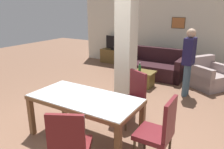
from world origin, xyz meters
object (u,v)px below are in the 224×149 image
object	(u,v)px
dining_table	(85,105)
tv_screen	(116,43)
tv_stand	(116,57)
sofa	(154,67)
dining_chair_far_right	(132,96)
dining_chair_head_right	(160,129)
standing_person	(189,58)
coffee_table	(144,79)
bottle	(140,69)
dining_chair_near_right	(70,144)
armchair	(208,77)

from	to	relation	value
dining_table	tv_screen	size ratio (longest dim) A/B	1.92
tv_screen	tv_stand	bearing A→B (deg)	-0.00
sofa	dining_chair_far_right	bearing A→B (deg)	102.72
dining_chair_head_right	tv_screen	size ratio (longest dim) A/B	1.06
dining_chair_head_right	standing_person	size ratio (longest dim) A/B	0.61
dining_table	coffee_table	world-z (taller)	dining_table
tv_stand	sofa	bearing A→B (deg)	-23.60
dining_chair_far_right	coffee_table	xyz separation A→B (m)	(-0.59, 1.94, -0.32)
dining_chair_far_right	dining_chair_head_right	size ratio (longest dim) A/B	1.00
tv_stand	tv_screen	world-z (taller)	tv_screen
coffee_table	bottle	distance (m)	0.34
tv_screen	standing_person	size ratio (longest dim) A/B	0.57
dining_chair_near_right	bottle	size ratio (longest dim) A/B	3.73
dining_chair_far_right	dining_chair_head_right	world-z (taller)	same
dining_table	dining_chair_far_right	world-z (taller)	dining_chair_far_right
dining_chair_far_right	armchair	xyz separation A→B (m)	(0.92, 2.79, -0.25)
coffee_table	dining_table	bearing A→B (deg)	-86.93
coffee_table	tv_stand	xyz separation A→B (m)	(-1.95, 1.85, 0.05)
dining_chair_near_right	standing_person	distance (m)	3.67
bottle	dining_chair_near_right	bearing A→B (deg)	-79.33
bottle	standing_person	bearing A→B (deg)	3.60
dining_chair_head_right	bottle	bearing A→B (deg)	29.13
dining_chair_near_right	tv_stand	xyz separation A→B (m)	(-2.54, 5.50, -0.27)
dining_chair_near_right	bottle	xyz separation A→B (m)	(-0.67, 3.53, -0.01)
coffee_table	tv_screen	bearing A→B (deg)	136.48
standing_person	dining_chair_far_right	bearing A→B (deg)	166.24
armchair	standing_person	xyz separation A→B (m)	(-0.37, -0.90, 0.65)
armchair	tv_stand	distance (m)	3.60
armchair	tv_stand	size ratio (longest dim) A/B	0.96
dining_table	coffee_table	xyz separation A→B (m)	(-0.15, 2.79, -0.37)
coffee_table	tv_stand	world-z (taller)	tv_stand
coffee_table	tv_screen	xyz separation A→B (m)	(-1.95, 1.85, 0.56)
sofa	armchair	bearing A→B (deg)	173.28
armchair	tv_stand	bearing A→B (deg)	-71.97
coffee_table	tv_screen	distance (m)	2.74
dining_chair_near_right	coffee_table	size ratio (longest dim) A/B	1.73
dining_chair_near_right	dining_table	bearing A→B (deg)	90.00
sofa	tv_screen	world-z (taller)	tv_screen
tv_stand	standing_person	bearing A→B (deg)	-31.58
dining_table	sofa	xyz separation A→B (m)	(-0.23, 3.82, -0.29)
dining_chair_far_right	tv_stand	size ratio (longest dim) A/B	0.80
dining_chair_far_right	standing_person	xyz separation A→B (m)	(0.55, 1.89, 0.40)
dining_table	dining_chair_head_right	xyz separation A→B (m)	(1.26, 0.00, -0.05)
tv_stand	standing_person	world-z (taller)	standing_person
dining_chair_near_right	bottle	bearing A→B (deg)	73.73
bottle	standing_person	distance (m)	1.29
dining_table	bottle	bearing A→B (deg)	94.84
dining_chair_near_right	tv_stand	distance (m)	6.07
dining_chair_near_right	dining_chair_head_right	bearing A→B (deg)	19.55
tv_stand	dining_table	bearing A→B (deg)	-65.68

